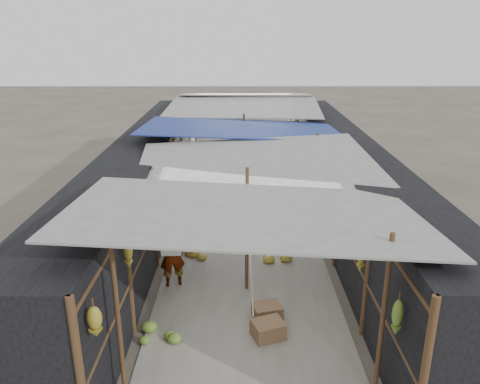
{
  "coord_description": "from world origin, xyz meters",
  "views": [
    {
      "loc": [
        -0.15,
        -5.43,
        5.03
      ],
      "look_at": [
        -0.13,
        5.49,
        1.25
      ],
      "focal_mm": 35.0,
      "sensor_mm": 36.0,
      "label": 1
    }
  ],
  "objects_px": {
    "black_basin": "(285,200)",
    "vendor_seated": "(287,199)",
    "crate_near": "(267,312)",
    "vendor_elderly": "(172,255)",
    "shopper_blue": "(242,177)"
  },
  "relations": [
    {
      "from": "vendor_elderly",
      "to": "vendor_seated",
      "type": "bearing_deg",
      "value": -141.63
    },
    {
      "from": "crate_near",
      "to": "black_basin",
      "type": "relative_size",
      "value": 0.9
    },
    {
      "from": "vendor_elderly",
      "to": "black_basin",
      "type": "bearing_deg",
      "value": -136.45
    },
    {
      "from": "crate_near",
      "to": "shopper_blue",
      "type": "height_order",
      "value": "shopper_blue"
    },
    {
      "from": "black_basin",
      "to": "vendor_seated",
      "type": "height_order",
      "value": "vendor_seated"
    },
    {
      "from": "black_basin",
      "to": "vendor_seated",
      "type": "distance_m",
      "value": 1.08
    },
    {
      "from": "vendor_elderly",
      "to": "shopper_blue",
      "type": "xyz_separation_m",
      "value": [
        1.46,
        5.28,
        0.02
      ]
    },
    {
      "from": "crate_near",
      "to": "vendor_seated",
      "type": "xyz_separation_m",
      "value": [
        0.85,
        5.19,
        0.33
      ]
    },
    {
      "from": "crate_near",
      "to": "vendor_seated",
      "type": "height_order",
      "value": "vendor_seated"
    },
    {
      "from": "shopper_blue",
      "to": "vendor_seated",
      "type": "distance_m",
      "value": 1.85
    },
    {
      "from": "crate_near",
      "to": "black_basin",
      "type": "bearing_deg",
      "value": 67.7
    },
    {
      "from": "shopper_blue",
      "to": "vendor_seated",
      "type": "height_order",
      "value": "shopper_blue"
    },
    {
      "from": "black_basin",
      "to": "shopper_blue",
      "type": "xyz_separation_m",
      "value": [
        -1.34,
        0.31,
        0.65
      ]
    },
    {
      "from": "crate_near",
      "to": "vendor_elderly",
      "type": "relative_size",
      "value": 0.35
    },
    {
      "from": "vendor_elderly",
      "to": "shopper_blue",
      "type": "distance_m",
      "value": 5.48
    }
  ]
}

